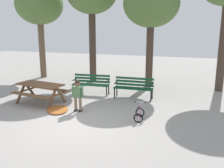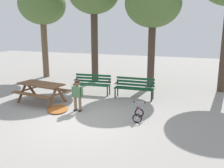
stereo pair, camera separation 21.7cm
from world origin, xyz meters
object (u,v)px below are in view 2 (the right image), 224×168
object	(u,v)px
picnic_table	(41,88)
park_bench_left	(134,86)
park_bench_far_left	(92,82)
child_standing	(77,93)
kids_bicycle	(138,114)

from	to	relation	value
picnic_table	park_bench_left	size ratio (longest dim) A/B	1.24
park_bench_far_left	child_standing	world-z (taller)	child_standing
picnic_table	kids_bicycle	bearing A→B (deg)	-8.46
picnic_table	kids_bicycle	xyz separation A→B (m)	(3.98, -0.59, -0.39)
picnic_table	park_bench_far_left	distance (m)	2.27
kids_bicycle	park_bench_left	bearing A→B (deg)	107.14
child_standing	kids_bicycle	world-z (taller)	child_standing
park_bench_far_left	park_bench_left	size ratio (longest dim) A/B	1.01
park_bench_left	kids_bicycle	bearing A→B (deg)	-72.86
kids_bicycle	park_bench_far_left	bearing A→B (deg)	137.49
child_standing	kids_bicycle	distance (m)	2.25
park_bench_left	kids_bicycle	world-z (taller)	park_bench_left
picnic_table	park_bench_left	distance (m)	3.70
park_bench_far_left	kids_bicycle	bearing A→B (deg)	-42.51
child_standing	kids_bicycle	size ratio (longest dim) A/B	1.90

